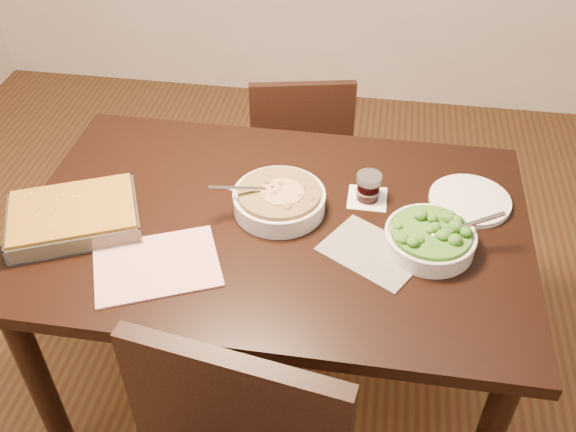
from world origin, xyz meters
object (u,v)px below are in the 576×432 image
Objects in this scene: broccoli_bowl at (430,238)px; baking_dish at (74,217)px; chair_far at (300,151)px; stew_bowl at (279,199)px; dinner_plate at (470,200)px; wine_tumbler at (368,186)px; table at (275,245)px.

broccoli_bowl reaches higher than baking_dish.
broccoli_bowl is 0.98m from chair_far.
stew_bowl is 0.43m from broccoli_bowl.
dinner_plate is 0.28× the size of chair_far.
stew_bowl is 0.26m from wine_tumbler.
stew_bowl is 0.79m from chair_far.
wine_tumbler is at bearing 102.22° from chair_far.
stew_bowl reaches higher than chair_far.
stew_bowl is 0.66× the size of baking_dish.
wine_tumbler is at bearing -7.05° from baking_dish.
chair_far is (-0.46, 0.80, -0.33)m from broccoli_bowl.
wine_tumbler is 0.29m from dinner_plate.
stew_bowl is at bearing 81.11° from chair_far.
wine_tumbler is (0.24, 0.09, 0.01)m from stew_bowl.
wine_tumbler is (0.25, 0.13, 0.14)m from table.
wine_tumbler is at bearing -174.61° from dinner_plate.
baking_dish reaches higher than table.
baking_dish is 0.51× the size of chair_far.
broccoli_bowl is at bearing -6.24° from table.
chair_far is (-0.03, 0.76, -0.20)m from table.
baking_dish is at bearing 47.80° from chair_far.
chair_far is at bearing 93.19° from stew_bowl.
wine_tumbler reaches higher than table.
wine_tumbler reaches higher than dinner_plate.
dinner_plate is (0.53, 0.11, -0.03)m from stew_bowl.
chair_far is (0.50, 0.86, -0.33)m from baking_dish.
wine_tumbler reaches higher than baking_dish.
broccoli_bowl is 0.64× the size of baking_dish.
broccoli_bowl is at bearing 107.41° from chair_far.
broccoli_bowl reaches higher than dinner_plate.
chair_far is (-0.04, 0.71, -0.33)m from stew_bowl.
wine_tumbler is 0.35× the size of dinner_plate.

